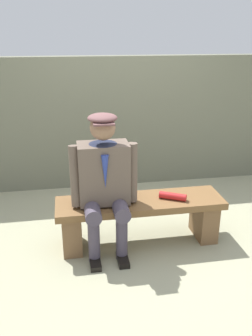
% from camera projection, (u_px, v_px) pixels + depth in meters
% --- Properties ---
extents(ground_plane, '(30.00, 30.00, 0.00)m').
position_uv_depth(ground_plane, '(140.00, 241.00, 3.70)').
color(ground_plane, gray).
extents(bench, '(1.67, 0.45, 0.48)m').
position_uv_depth(bench, '(140.00, 214.00, 3.59)').
color(bench, brown).
rests_on(bench, ground).
extents(seated_man, '(0.64, 0.58, 1.37)m').
position_uv_depth(seated_man, '(104.00, 178.00, 3.32)').
color(seated_man, brown).
rests_on(seated_man, ground).
extents(rolled_magazine, '(0.27, 0.19, 0.07)m').
position_uv_depth(rolled_magazine, '(173.00, 196.00, 3.53)').
color(rolled_magazine, '#B21E1E').
rests_on(rolled_magazine, bench).
extents(stadium_wall, '(12.00, 0.24, 1.76)m').
position_uv_depth(stadium_wall, '(116.00, 122.00, 4.89)').
color(stadium_wall, '#646553').
rests_on(stadium_wall, ground).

